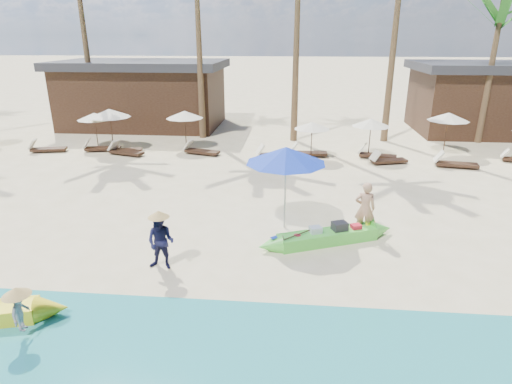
{
  "coord_description": "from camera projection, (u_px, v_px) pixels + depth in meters",
  "views": [
    {
      "loc": [
        2.21,
        -10.93,
        5.86
      ],
      "look_at": [
        1.02,
        2.0,
        1.09
      ],
      "focal_mm": 30.0,
      "sensor_mm": 36.0,
      "label": 1
    }
  ],
  "objects": [
    {
      "name": "lounger_3_left",
      "position": [
        46.0,
        148.0,
        22.71
      ],
      "size": [
        1.94,
        0.97,
        0.63
      ],
      "rotation": [
        0.0,
        0.0,
        0.22
      ],
      "color": "#3B2518",
      "rests_on": "ground"
    },
    {
      "name": "vendor_yellow",
      "position": [
        20.0,
        311.0,
        8.63
      ],
      "size": [
        0.4,
        0.61,
        0.88
      ],
      "primitive_type": "imported",
      "rotation": [
        0.0,
        0.0,
        1.71
      ],
      "color": "gray",
      "rests_on": "ground"
    },
    {
      "name": "resort_parasol_8",
      "position": [
        449.0,
        117.0,
        21.89
      ],
      "size": [
        2.08,
        2.08,
        2.14
      ],
      "color": "#3B2518",
      "rests_on": "ground"
    },
    {
      "name": "lounger_7_left",
      "position": [
        375.0,
        154.0,
        21.54
      ],
      "size": [
        1.98,
        1.05,
        0.64
      ],
      "rotation": [
        0.0,
        0.0,
        -0.26
      ],
      "color": "#3B2518",
      "rests_on": "ground"
    },
    {
      "name": "wet_sand_strip",
      "position": [
        165.0,
        379.0,
        7.75
      ],
      "size": [
        240.0,
        4.5,
        0.01
      ],
      "primitive_type": "cube",
      "color": "tan",
      "rests_on": "ground"
    },
    {
      "name": "pavilion_west",
      "position": [
        144.0,
        93.0,
        28.71
      ],
      "size": [
        10.8,
        6.6,
        4.3
      ],
      "color": "#3B2518",
      "rests_on": "ground"
    },
    {
      "name": "ground",
      "position": [
        215.0,
        250.0,
        12.43
      ],
      "size": [
        240.0,
        240.0,
        0.0
      ],
      "primitive_type": "plane",
      "color": "beige",
      "rests_on": "ground"
    },
    {
      "name": "palm_6",
      "position": [
        501.0,
        11.0,
        22.45
      ],
      "size": [
        2.08,
        2.08,
        8.51
      ],
      "color": "brown",
      "rests_on": "ground"
    },
    {
      "name": "lounger_6_right",
      "position": [
        306.0,
        152.0,
        21.91
      ],
      "size": [
        1.93,
        0.64,
        0.65
      ],
      "rotation": [
        0.0,
        0.0,
        0.03
      ],
      "color": "#3B2518",
      "rests_on": "ground"
    },
    {
      "name": "resort_parasol_7",
      "position": [
        371.0,
        123.0,
        21.26
      ],
      "size": [
        1.91,
        1.91,
        1.96
      ],
      "color": "#3B2518",
      "rests_on": "ground"
    },
    {
      "name": "lounger_5_left",
      "position": [
        200.0,
        150.0,
        22.3
      ],
      "size": [
        1.99,
        1.06,
        0.65
      ],
      "rotation": [
        0.0,
        0.0,
        -0.27
      ],
      "color": "#3B2518",
      "rests_on": "ground"
    },
    {
      "name": "lounger_4_left",
      "position": [
        123.0,
        149.0,
        22.55
      ],
      "size": [
        1.83,
        0.95,
        0.6
      ],
      "rotation": [
        0.0,
        0.0,
        0.25
      ],
      "color": "#3B2518",
      "rests_on": "ground"
    },
    {
      "name": "green_canoe",
      "position": [
        327.0,
        236.0,
        12.78
      ],
      "size": [
        4.6,
        2.16,
        0.62
      ],
      "rotation": [
        0.0,
        0.0,
        0.39
      ],
      "color": "#53D641",
      "rests_on": "ground"
    },
    {
      "name": "lounger_7_right",
      "position": [
        387.0,
        160.0,
        20.63
      ],
      "size": [
        1.88,
        1.03,
        0.61
      ],
      "rotation": [
        0.0,
        0.0,
        0.28
      ],
      "color": "#3B2518",
      "rests_on": "ground"
    },
    {
      "name": "resort_parasol_3",
      "position": [
        94.0,
        116.0,
        23.2
      ],
      "size": [
        1.85,
        1.85,
        1.9
      ],
      "color": "#3B2518",
      "rests_on": "ground"
    },
    {
      "name": "vendor_green",
      "position": [
        161.0,
        242.0,
        11.2
      ],
      "size": [
        0.8,
        0.65,
        1.53
      ],
      "primitive_type": "imported",
      "rotation": [
        0.0,
        0.0,
        -0.1
      ],
      "color": "#131436",
      "rests_on": "ground"
    },
    {
      "name": "lounger_3_right",
      "position": [
        100.0,
        147.0,
        22.87
      ],
      "size": [
        1.98,
        0.98,
        0.64
      ],
      "rotation": [
        0.0,
        0.0,
        0.22
      ],
      "color": "#3B2518",
      "rests_on": "ground"
    },
    {
      "name": "resort_parasol_4",
      "position": [
        109.0,
        113.0,
        22.41
      ],
      "size": [
        2.17,
        2.17,
        2.24
      ],
      "color": "#3B2518",
      "rests_on": "ground"
    },
    {
      "name": "lounger_4_right",
      "position": [
        125.0,
        151.0,
        22.16
      ],
      "size": [
        1.96,
        1.09,
        0.64
      ],
      "rotation": [
        0.0,
        0.0,
        -0.29
      ],
      "color": "#3B2518",
      "rests_on": "ground"
    },
    {
      "name": "resort_parasol_6",
      "position": [
        312.0,
        125.0,
        21.11
      ],
      "size": [
        1.79,
        1.79,
        1.85
      ],
      "color": "#3B2518",
      "rests_on": "ground"
    },
    {
      "name": "pavilion_east",
      "position": [
        484.0,
        97.0,
        26.82
      ],
      "size": [
        8.8,
        6.6,
        4.3
      ],
      "color": "#3B2518",
      "rests_on": "ground"
    },
    {
      "name": "lounger_8_left",
      "position": [
        453.0,
        163.0,
        20.07
      ],
      "size": [
        2.04,
        0.93,
        0.67
      ],
      "rotation": [
        0.0,
        0.0,
        -0.17
      ],
      "color": "#3B2518",
      "rests_on": "ground"
    },
    {
      "name": "lounger_6_left",
      "position": [
        273.0,
        154.0,
        21.6
      ],
      "size": [
        2.02,
        1.08,
        0.66
      ],
      "rotation": [
        0.0,
        0.0,
        0.26
      ],
      "color": "#3B2518",
      "rests_on": "ground"
    },
    {
      "name": "tourist",
      "position": [
        365.0,
        209.0,
        13.12
      ],
      "size": [
        0.65,
        0.46,
        1.71
      ],
      "primitive_type": "imported",
      "rotation": [
        0.0,
        0.0,
        3.06
      ],
      "color": "tan",
      "rests_on": "ground"
    },
    {
      "name": "resort_parasol_5",
      "position": [
        185.0,
        115.0,
        22.94
      ],
      "size": [
        1.99,
        1.99,
        2.05
      ],
      "color": "#3B2518",
      "rests_on": "ground"
    },
    {
      "name": "blue_umbrella",
      "position": [
        286.0,
        155.0,
        13.04
      ],
      "size": [
        2.49,
        2.49,
        2.68
      ],
      "color": "#99999E",
      "rests_on": "ground"
    }
  ]
}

